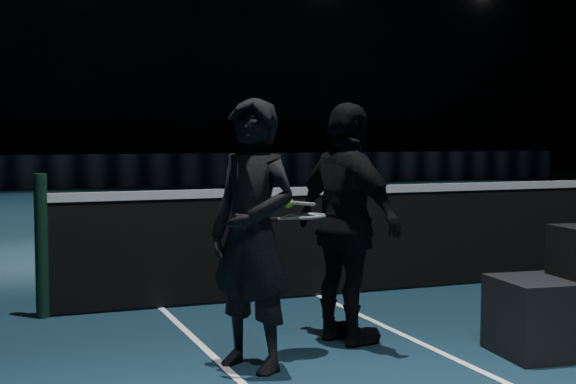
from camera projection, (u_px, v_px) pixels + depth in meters
name	position (u px, v px, depth m)	size (l,w,h in m)	color
wall_back	(210.00, 19.00, 24.81)	(30.00, 30.00, 0.00)	black
net_post_left	(42.00, 246.00, 6.08)	(0.10, 0.10, 1.10)	black
sponsor_backdrop	(234.00, 169.00, 22.81)	(22.00, 0.15, 0.90)	black
player_a	(253.00, 235.00, 4.73)	(0.59, 0.38, 1.61)	black
player_b	(347.00, 223.00, 5.32)	(0.94, 0.39, 1.61)	black
racket_lower	(306.00, 216.00, 5.04)	(0.68, 0.22, 0.03)	black
racket_upper	(296.00, 203.00, 5.02)	(0.68, 0.22, 0.03)	black
tennis_balls	(283.00, 200.00, 4.90)	(0.12, 0.10, 0.12)	#CAEA31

